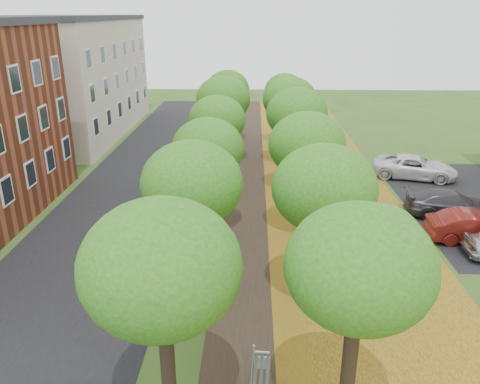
# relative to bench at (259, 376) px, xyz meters

# --- Properties ---
(street_asphalt) EXTENTS (8.00, 70.00, 0.01)m
(street_asphalt) POSITION_rel_bench_xyz_m (-7.76, 13.84, -0.45)
(street_asphalt) COLOR black
(street_asphalt) RESTS_ON ground
(footpath) EXTENTS (3.20, 70.00, 0.01)m
(footpath) POSITION_rel_bench_xyz_m (-0.26, 13.84, -0.45)
(footpath) COLOR black
(footpath) RESTS_ON ground
(leaf_verge) EXTENTS (7.50, 70.00, 0.01)m
(leaf_verge) POSITION_rel_bench_xyz_m (4.74, 13.84, -0.45)
(leaf_verge) COLOR #AC8B1F
(leaf_verge) RESTS_ON ground
(tree_row_west) EXTENTS (3.67, 33.67, 6.17)m
(tree_row_west) POSITION_rel_bench_xyz_m (-2.46, 13.84, 4.12)
(tree_row_west) COLOR black
(tree_row_west) RESTS_ON ground
(tree_row_east) EXTENTS (3.67, 33.67, 6.17)m
(tree_row_east) POSITION_rel_bench_xyz_m (2.34, 13.84, 4.12)
(tree_row_east) COLOR black
(tree_row_east) RESTS_ON ground
(building_cream) EXTENTS (10.30, 20.30, 10.40)m
(building_cream) POSITION_rel_bench_xyz_m (-17.26, 31.84, 4.76)
(building_cream) COLOR beige
(building_cream) RESTS_ON ground
(bench) EXTENTS (0.63, 1.86, 0.87)m
(bench) POSITION_rel_bench_xyz_m (0.00, 0.00, 0.00)
(bench) COLOR #28322B
(bench) RESTS_ON ground
(car_red) EXTENTS (4.65, 1.81, 1.51)m
(car_red) POSITION_rel_bench_xyz_m (10.74, 10.07, 0.30)
(car_red) COLOR maroon
(car_red) RESTS_ON ground
(car_grey) EXTENTS (5.10, 2.52, 1.42)m
(car_grey) POSITION_rel_bench_xyz_m (10.74, 13.17, 0.26)
(car_grey) COLOR #343439
(car_grey) RESTS_ON ground
(car_white) EXTENTS (5.95, 3.86, 1.52)m
(car_white) POSITION_rel_bench_xyz_m (10.80, 19.64, 0.31)
(car_white) COLOR silver
(car_white) RESTS_ON ground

